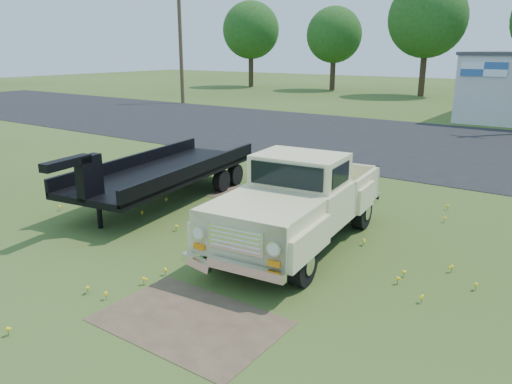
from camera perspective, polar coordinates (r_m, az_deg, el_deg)
ground at (r=11.54m, az=-3.02°, el=-6.09°), size 140.00×140.00×0.00m
asphalt_lot at (r=24.69m, az=18.99°, el=5.09°), size 90.00×14.00×0.02m
dirt_patch_a at (r=8.61m, az=-7.56°, el=-14.43°), size 3.00×2.00×0.01m
dirt_patch_b at (r=15.31m, az=-0.87°, el=-0.41°), size 2.20×1.60×0.01m
utility_pole_west at (r=41.74m, az=-8.61°, el=16.30°), size 1.60×0.30×9.00m
treeline_a at (r=59.52m, az=-0.59°, el=18.00°), size 6.40×6.40×9.52m
treeline_b at (r=55.20m, az=8.93°, el=17.31°), size 5.76×5.76×8.57m
treeline_c at (r=50.13m, az=19.01°, el=18.25°), size 7.04×7.04×10.47m
vintage_pickup_truck at (r=11.23m, az=4.98°, el=-0.97°), size 2.86×6.08×2.14m
flatbed_trailer at (r=14.89m, az=-10.44°, el=2.75°), size 3.42×7.46×1.96m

